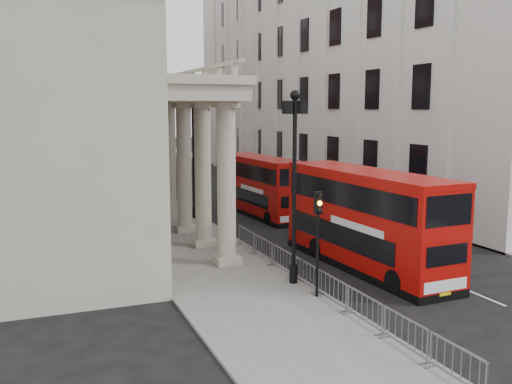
% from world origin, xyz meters
% --- Properties ---
extents(ground, '(260.00, 260.00, 0.00)m').
position_xyz_m(ground, '(0.00, 0.00, 0.00)').
color(ground, black).
rests_on(ground, ground).
extents(sidewalk_west, '(6.00, 140.00, 0.12)m').
position_xyz_m(sidewalk_west, '(-3.00, 30.00, 0.06)').
color(sidewalk_west, slate).
rests_on(sidewalk_west, ground).
extents(sidewalk_east, '(3.00, 140.00, 0.12)m').
position_xyz_m(sidewalk_east, '(13.50, 30.00, 0.06)').
color(sidewalk_east, slate).
rests_on(sidewalk_east, ground).
extents(kerb, '(0.20, 140.00, 0.14)m').
position_xyz_m(kerb, '(-0.05, 30.00, 0.07)').
color(kerb, slate).
rests_on(kerb, ground).
extents(portico_building, '(9.00, 28.00, 12.00)m').
position_xyz_m(portico_building, '(-10.50, 18.00, 6.00)').
color(portico_building, '#A29C88').
rests_on(portico_building, ground).
extents(brick_building, '(9.00, 32.00, 22.00)m').
position_xyz_m(brick_building, '(-10.50, 48.00, 11.00)').
color(brick_building, maroon).
rests_on(brick_building, ground).
extents(west_building_far, '(9.00, 30.00, 20.00)m').
position_xyz_m(west_building_far, '(-10.50, 80.00, 10.00)').
color(west_building_far, '#A29C88').
rests_on(west_building_far, ground).
extents(east_building, '(8.00, 55.00, 25.00)m').
position_xyz_m(east_building, '(16.00, 32.00, 12.50)').
color(east_building, beige).
rests_on(east_building, ground).
extents(monument_column, '(8.00, 8.00, 54.20)m').
position_xyz_m(monument_column, '(6.00, 92.00, 15.98)').
color(monument_column, '#60605E').
rests_on(monument_column, ground).
extents(lamp_post_south, '(1.05, 0.44, 8.32)m').
position_xyz_m(lamp_post_south, '(-0.60, 4.00, 4.91)').
color(lamp_post_south, black).
rests_on(lamp_post_south, sidewalk_west).
extents(lamp_post_mid, '(1.05, 0.44, 8.32)m').
position_xyz_m(lamp_post_mid, '(-0.60, 20.00, 4.91)').
color(lamp_post_mid, black).
rests_on(lamp_post_mid, sidewalk_west).
extents(lamp_post_north, '(1.05, 0.44, 8.32)m').
position_xyz_m(lamp_post_north, '(-0.60, 36.00, 4.91)').
color(lamp_post_north, black).
rests_on(lamp_post_north, sidewalk_west).
extents(traffic_light, '(0.28, 0.33, 4.30)m').
position_xyz_m(traffic_light, '(-0.50, 1.98, 3.11)').
color(traffic_light, black).
rests_on(traffic_light, sidewalk_west).
extents(crowd_barriers, '(0.50, 18.75, 1.10)m').
position_xyz_m(crowd_barriers, '(-0.35, 2.23, 0.67)').
color(crowd_barriers, gray).
rests_on(crowd_barriers, sidewalk_west).
extents(bus_near, '(3.18, 11.09, 4.74)m').
position_xyz_m(bus_near, '(3.84, 5.24, 2.48)').
color(bus_near, '#AB0B07').
rests_on(bus_near, ground).
extents(bus_far, '(2.94, 9.88, 4.21)m').
position_xyz_m(bus_far, '(4.33, 19.82, 2.20)').
color(bus_far, '#A50B07').
rests_on(bus_far, ground).
extents(pedestrian_a, '(0.70, 0.54, 1.69)m').
position_xyz_m(pedestrian_a, '(-2.33, 12.11, 0.97)').
color(pedestrian_a, black).
rests_on(pedestrian_a, sidewalk_west).
extents(pedestrian_b, '(0.83, 0.67, 1.60)m').
position_xyz_m(pedestrian_b, '(-4.49, 15.16, 0.92)').
color(pedestrian_b, black).
rests_on(pedestrian_b, sidewalk_west).
extents(pedestrian_c, '(1.01, 0.72, 1.92)m').
position_xyz_m(pedestrian_c, '(-3.25, 21.13, 1.08)').
color(pedestrian_c, black).
rests_on(pedestrian_c, sidewalk_west).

